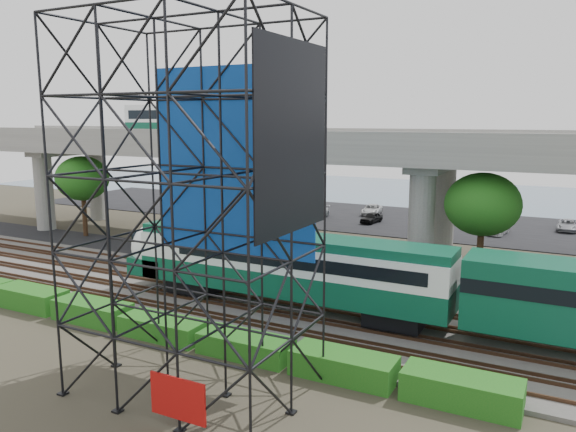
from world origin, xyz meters
The scene contains 13 objects.
ground centered at (0.00, 0.00, 0.00)m, with size 140.00×140.00×0.00m, color #474233.
ballast_bed centered at (0.00, 2.00, 0.10)m, with size 90.00×12.00×0.20m, color slate.
service_road centered at (0.00, 10.50, 0.04)m, with size 90.00×5.00×0.08m, color black.
parking_lot centered at (0.00, 34.00, 0.04)m, with size 90.00×18.00×0.08m, color black.
harbor_water centered at (0.00, 56.00, 0.01)m, with size 140.00×40.00×0.03m, color slate.
rail_tracks centered at (0.00, 2.00, 0.28)m, with size 90.00×9.52×0.16m.
commuter_train centered at (7.02, 2.00, 2.88)m, with size 29.30×3.06×4.30m.
overpass centered at (-0.95, 16.00, 8.21)m, with size 80.00×12.00×12.40m.
scaffold_tower centered at (5.86, -7.98, 7.47)m, with size 9.36×6.36×15.00m.
hedge_strip centered at (1.01, -4.30, 0.56)m, with size 34.60×1.80×1.20m.
trees centered at (-4.67, 16.17, 5.57)m, with size 40.94×16.94×7.69m.
suv centered at (-10.90, 11.22, 0.82)m, with size 2.45×5.32×1.48m, color black.
parked_cars centered at (-0.11, 33.44, 0.67)m, with size 38.13×9.45×1.30m.
Camera 1 is at (19.40, -25.75, 11.18)m, focal length 35.00 mm.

